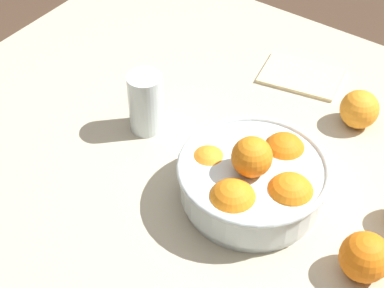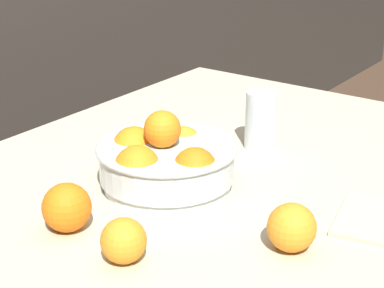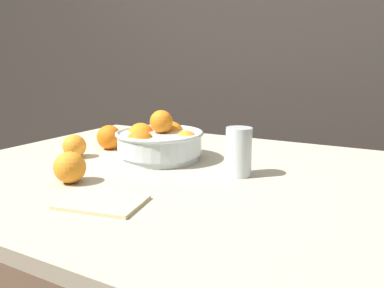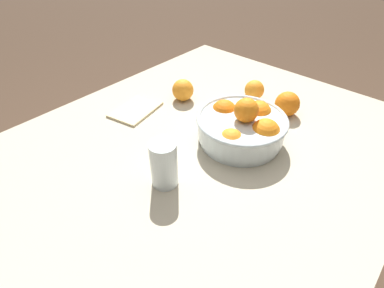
{
  "view_description": "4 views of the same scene",
  "coord_description": "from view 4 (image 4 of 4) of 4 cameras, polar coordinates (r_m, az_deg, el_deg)",
  "views": [
    {
      "loc": [
        -0.45,
        0.74,
        1.62
      ],
      "look_at": [
        0.04,
        0.06,
        0.83
      ],
      "focal_mm": 60.0,
      "sensor_mm": 36.0,
      "label": 1
    },
    {
      "loc": [
        -0.94,
        -0.6,
        1.3
      ],
      "look_at": [
        -0.0,
        0.08,
        0.83
      ],
      "focal_mm": 60.0,
      "sensor_mm": 36.0,
      "label": 2
    },
    {
      "loc": [
        0.5,
        -0.84,
        1.06
      ],
      "look_at": [
        0.03,
        0.04,
        0.84
      ],
      "focal_mm": 35.0,
      "sensor_mm": 36.0,
      "label": 3
    },
    {
      "loc": [
        0.52,
        0.43,
        1.33
      ],
      "look_at": [
        0.05,
        0.01,
        0.82
      ],
      "focal_mm": 28.0,
      "sensor_mm": 36.0,
      "label": 4
    }
  ],
  "objects": [
    {
      "name": "orange_loose_near_bowl",
      "position": [
        1.11,
        11.79,
        10.05
      ],
      "size": [
        0.07,
        0.07,
        0.07
      ],
      "primitive_type": "sphere",
      "color": "orange",
      "rests_on": "dining_table"
    },
    {
      "name": "ground_plane",
      "position": [
        1.49,
        1.09,
        -24.24
      ],
      "size": [
        12.0,
        12.0,
        0.0
      ],
      "primitive_type": "plane",
      "color": "#4C3828"
    },
    {
      "name": "juice_glass",
      "position": [
        0.73,
        -5.36,
        -4.08
      ],
      "size": [
        0.07,
        0.07,
        0.12
      ],
      "color": "#F4A314",
      "rests_on": "dining_table"
    },
    {
      "name": "orange_loose_aside",
      "position": [
        1.04,
        17.69,
        7.3
      ],
      "size": [
        0.08,
        0.08,
        0.08
      ],
      "primitive_type": "sphere",
      "color": "orange",
      "rests_on": "dining_table"
    },
    {
      "name": "dining_table",
      "position": [
        0.93,
        1.6,
        -4.21
      ],
      "size": [
        1.26,
        1.01,
        0.78
      ],
      "color": "#B7AD93",
      "rests_on": "ground_plane"
    },
    {
      "name": "orange_loose_front",
      "position": [
        1.08,
        -1.75,
        10.23
      ],
      "size": [
        0.08,
        0.08,
        0.08
      ],
      "primitive_type": "sphere",
      "color": "orange",
      "rests_on": "dining_table"
    },
    {
      "name": "fruit_bowl",
      "position": [
        0.88,
        9.59,
        3.34
      ],
      "size": [
        0.26,
        0.26,
        0.15
      ],
      "color": "silver",
      "rests_on": "dining_table"
    },
    {
      "name": "napkin",
      "position": [
        1.05,
        -10.61,
        6.55
      ],
      "size": [
        0.19,
        0.15,
        0.01
      ],
      "primitive_type": "cube",
      "rotation": [
        0.0,
        0.0,
        0.2
      ],
      "color": "beige",
      "rests_on": "dining_table"
    }
  ]
}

